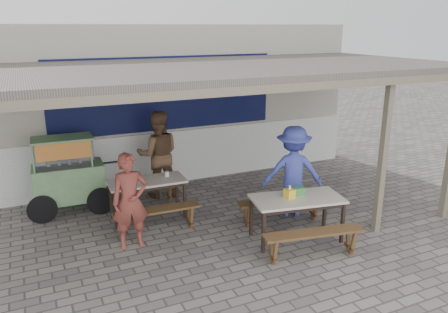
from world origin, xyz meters
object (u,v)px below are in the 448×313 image
at_px(bench_right_wall, 281,205).
at_px(bench_left_street, 157,215).
at_px(bench_left_wall, 140,189).
at_px(patron_wall_side, 158,154).
at_px(table_left, 147,184).
at_px(patron_right_table, 293,171).
at_px(tissue_box, 289,194).
at_px(vendor_cart, 67,172).
at_px(condiment_bowl, 134,179).
at_px(patron_street_side, 130,201).
at_px(bench_right_street, 313,238).
at_px(donation_box, 299,191).
at_px(condiment_jar, 167,174).
at_px(table_right, 297,202).

bearing_deg(bench_right_wall, bench_left_street, 176.49).
bearing_deg(bench_left_wall, patron_wall_side, 35.47).
height_order(table_left, bench_left_street, table_left).
height_order(bench_left_wall, patron_right_table, patron_right_table).
bearing_deg(tissue_box, vendor_cart, 139.68).
relative_size(bench_left_street, patron_wall_side, 0.82).
height_order(bench_right_wall, patron_right_table, patron_right_table).
bearing_deg(condiment_bowl, vendor_cart, 143.07).
relative_size(table_left, patron_right_table, 0.82).
relative_size(bench_left_wall, patron_right_table, 0.87).
bearing_deg(condiment_bowl, tissue_box, -41.94).
height_order(table_left, patron_street_side, patron_street_side).
bearing_deg(condiment_bowl, bench_left_wall, 68.69).
xyz_separation_m(bench_left_wall, patron_right_table, (2.51, -1.64, 0.52)).
xyz_separation_m(bench_right_street, donation_box, (0.21, 0.75, 0.47)).
height_order(bench_left_wall, condiment_jar, condiment_jar).
xyz_separation_m(table_left, donation_box, (2.13, -1.76, 0.15)).
bearing_deg(bench_left_street, vendor_cart, 130.49).
bearing_deg(patron_street_side, bench_left_wall, 74.27).
height_order(bench_left_street, condiment_bowl, condiment_bowl).
bearing_deg(donation_box, patron_street_side, 163.14).
height_order(patron_wall_side, patron_right_table, patron_wall_side).
bearing_deg(tissue_box, donation_box, 13.59).
distance_m(table_right, tissue_box, 0.20).
distance_m(patron_street_side, condiment_bowl, 1.09).
relative_size(patron_right_table, donation_box, 8.85).
distance_m(bench_left_wall, patron_street_side, 1.77).
relative_size(patron_wall_side, condiment_jar, 18.90).
bearing_deg(patron_street_side, condiment_bowl, 75.84).
xyz_separation_m(patron_right_table, tissue_box, (-0.62, -0.85, -0.04)).
relative_size(patron_street_side, patron_wall_side, 0.87).
relative_size(bench_right_street, patron_wall_side, 0.89).
distance_m(bench_left_street, condiment_bowl, 0.90).
bearing_deg(bench_right_street, patron_street_side, 157.74).
bearing_deg(patron_right_table, table_left, 4.64).
bearing_deg(bench_right_street, patron_wall_side, 121.88).
bearing_deg(patron_street_side, table_left, 63.96).
relative_size(bench_left_street, condiment_bowl, 8.02).
distance_m(patron_right_table, donation_box, 0.89).
bearing_deg(vendor_cart, bench_left_street, -49.29).
xyz_separation_m(bench_right_street, patron_wall_side, (-1.39, 3.52, 0.57)).
distance_m(vendor_cart, donation_box, 4.34).
height_order(table_left, condiment_jar, condiment_jar).
height_order(patron_wall_side, condiment_jar, patron_wall_side).
relative_size(vendor_cart, patron_wall_side, 1.04).
bearing_deg(patron_wall_side, bench_left_wall, 46.93).
xyz_separation_m(condiment_jar, condiment_bowl, (-0.61, 0.03, -0.03)).
distance_m(tissue_box, donation_box, 0.22).
xyz_separation_m(vendor_cart, patron_street_side, (0.77, -1.86, -0.02)).
bearing_deg(tissue_box, bench_left_street, 149.62).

